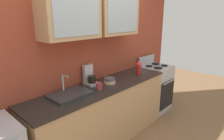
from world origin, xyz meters
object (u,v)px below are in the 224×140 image
object	(u,v)px
stove_range	(155,87)
bowl_stack	(110,81)
vase	(139,67)
coffee_maker	(90,77)
cup_near_sink	(99,86)
sink_faucet	(70,94)

from	to	relation	value
stove_range	bowl_stack	size ratio (longest dim) A/B	6.26
vase	coffee_maker	distance (m)	0.94
stove_range	bowl_stack	world-z (taller)	stove_range
vase	cup_near_sink	world-z (taller)	vase
vase	coffee_maker	size ratio (longest dim) A/B	0.78
stove_range	bowl_stack	xyz separation A→B (m)	(-1.39, -0.00, 0.50)
sink_faucet	cup_near_sink	size ratio (longest dim) A/B	4.29
stove_range	vase	bearing A→B (deg)	-176.11
cup_near_sink	vase	bearing A→B (deg)	1.32
vase	stove_range	bearing A→B (deg)	3.89
coffee_maker	sink_faucet	bearing A→B (deg)	-163.51
bowl_stack	vase	distance (m)	0.69
sink_faucet	vase	size ratio (longest dim) A/B	2.27
sink_faucet	bowl_stack	distance (m)	0.68
sink_faucet	coffee_maker	distance (m)	0.48
stove_range	sink_faucet	size ratio (longest dim) A/B	2.16
coffee_maker	cup_near_sink	bearing A→B (deg)	-102.81
sink_faucet	vase	distance (m)	1.37
stove_range	bowl_stack	distance (m)	1.47
stove_range	vase	xyz separation A→B (m)	(-0.70, -0.05, 0.58)
sink_faucet	cup_near_sink	distance (m)	0.41
vase	cup_near_sink	bearing A→B (deg)	-178.68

